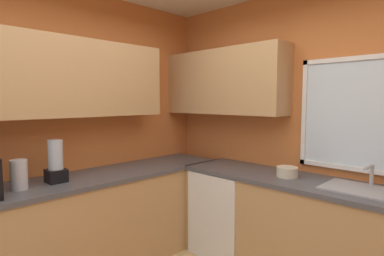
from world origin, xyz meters
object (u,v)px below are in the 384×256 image
sink_assembly (365,190)px  bowl (287,172)px  dishwasher (228,211)px  kettle (19,175)px  blender_appliance (56,163)px

sink_assembly → bowl: 0.64m
dishwasher → kettle: kettle is taller
sink_assembly → bowl: (-0.64, -0.01, 0.03)m
bowl → blender_appliance: 2.01m
kettle → dishwasher: bearing=70.4°
bowl → blender_appliance: bearing=-130.2°
dishwasher → kettle: size_ratio=3.72×
kettle → bowl: size_ratio=1.24×
dishwasher → sink_assembly: bearing=1.6°
dishwasher → bowl: size_ratio=4.59×
sink_assembly → blender_appliance: (-1.94, -1.54, 0.15)m
kettle → sink_assembly: kettle is taller
sink_assembly → kettle: bearing=-136.3°
bowl → blender_appliance: blender_appliance is taller
dishwasher → blender_appliance: blender_appliance is taller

